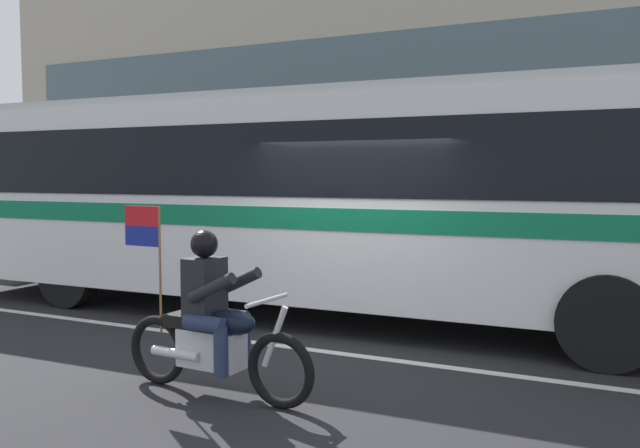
# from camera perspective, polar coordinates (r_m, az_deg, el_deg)

# --- Properties ---
(ground_plane) EXTENTS (60.00, 60.00, 0.00)m
(ground_plane) POSITION_cam_1_polar(r_m,az_deg,el_deg) (8.51, 2.70, -9.95)
(ground_plane) COLOR black
(sidewalk_curb) EXTENTS (28.00, 3.80, 0.15)m
(sidewalk_curb) POSITION_cam_1_polar(r_m,az_deg,el_deg) (13.25, 11.49, -4.57)
(sidewalk_curb) COLOR gray
(sidewalk_curb) RESTS_ON ground_plane
(lane_center_stripe) EXTENTS (26.60, 0.14, 0.01)m
(lane_center_stripe) POSITION_cam_1_polar(r_m,az_deg,el_deg) (7.98, 0.97, -10.88)
(lane_center_stripe) COLOR silver
(lane_center_stripe) RESTS_ON ground_plane
(transit_bus) EXTENTS (13.36, 2.81, 3.22)m
(transit_bus) POSITION_cam_1_polar(r_m,az_deg,el_deg) (9.64, 1.58, 3.05)
(transit_bus) COLOR white
(transit_bus) RESTS_ON ground_plane
(motorcycle_with_rider) EXTENTS (2.19, 0.64, 1.78)m
(motorcycle_with_rider) POSITION_cam_1_polar(r_m,az_deg,el_deg) (6.43, -9.12, -8.57)
(motorcycle_with_rider) COLOR black
(motorcycle_with_rider) RESTS_ON ground_plane
(fire_hydrant) EXTENTS (0.22, 0.30, 0.75)m
(fire_hydrant) POSITION_cam_1_polar(r_m,az_deg,el_deg) (12.15, 18.08, -3.38)
(fire_hydrant) COLOR #4C8C3F
(fire_hydrant) RESTS_ON sidewalk_curb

